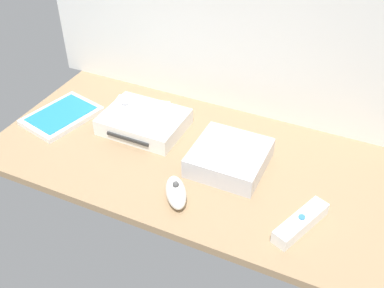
{
  "coord_description": "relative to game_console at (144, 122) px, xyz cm",
  "views": [
    {
      "loc": [
        36.82,
        -78.96,
        72.63
      ],
      "look_at": [
        0.0,
        0.0,
        4.0
      ],
      "focal_mm": 43.13,
      "sensor_mm": 36.0,
      "label": 1
    }
  ],
  "objects": [
    {
      "name": "game_console",
      "position": [
        0.0,
        0.0,
        0.0
      ],
      "size": [
        21.1,
        16.6,
        4.4
      ],
      "rotation": [
        0.0,
        0.0,
        -0.01
      ],
      "color": "white",
      "rests_on": "ground_plane"
    },
    {
      "name": "mini_computer",
      "position": [
        25.85,
        -4.58,
        0.44
      ],
      "size": [
        17.08,
        17.08,
        5.3
      ],
      "rotation": [
        0.0,
        0.0,
        0.0
      ],
      "color": "silver",
      "rests_on": "ground_plane"
    },
    {
      "name": "remote_classic_pad",
      "position": [
        -1.41,
        0.62,
        3.21
      ],
      "size": [
        15.61,
        10.48,
        2.4
      ],
      "rotation": [
        0.0,
        0.0,
        0.18
      ],
      "color": "white",
      "rests_on": "game_console"
    },
    {
      "name": "game_case",
      "position": [
        -22.95,
        -5.67,
        -1.44
      ],
      "size": [
        17.61,
        21.62,
        1.56
      ],
      "rotation": [
        0.0,
        0.0,
        -0.23
      ],
      "color": "white",
      "rests_on": "ground_plane"
    },
    {
      "name": "remote_nunchuk",
      "position": [
        19.4,
        -19.97,
        -0.16
      ],
      "size": [
        9.3,
        10.73,
        5.1
      ],
      "rotation": [
        0.0,
        0.0,
        0.6
      ],
      "color": "white",
      "rests_on": "ground_plane"
    },
    {
      "name": "remote_wand",
      "position": [
        46.33,
        -16.67,
        -0.69
      ],
      "size": [
        8.85,
        15.08,
        3.4
      ],
      "rotation": [
        0.0,
        0.0,
        -0.38
      ],
      "color": "white",
      "rests_on": "ground_plane"
    },
    {
      "name": "ground_plane",
      "position": [
        16.43,
        -5.29,
        -3.2
      ],
      "size": [
        100.0,
        48.0,
        2.0
      ],
      "primitive_type": "cube",
      "color": "#9E7F5B",
      "rests_on": "ground"
    }
  ]
}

